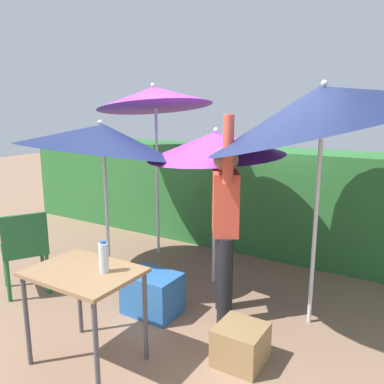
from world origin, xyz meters
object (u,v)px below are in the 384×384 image
cooler_box (152,293)px  person_vendor (225,221)px  chair_plastic (25,247)px  umbrella_navy (154,97)px  umbrella_yellow (102,139)px  crate_cardboard (241,344)px  bottle_water (104,257)px  umbrella_rainbow (215,144)px  folding_table (84,282)px  umbrella_orange (323,108)px

cooler_box → person_vendor: bearing=27.1°
chair_plastic → cooler_box: (1.38, 0.36, -0.31)m
umbrella_navy → umbrella_yellow: bearing=-88.0°
umbrella_navy → crate_cardboard: 3.15m
bottle_water → person_vendor: bearing=69.5°
crate_cardboard → umbrella_rainbow: bearing=126.7°
person_vendor → umbrella_navy: bearing=146.3°
umbrella_rainbow → chair_plastic: (-1.54, -1.28, -1.04)m
folding_table → bottle_water: (0.15, 0.06, 0.21)m
person_vendor → cooler_box: bearing=-152.9°
person_vendor → cooler_box: 1.00m
cooler_box → crate_cardboard: bearing=-13.5°
umbrella_orange → bottle_water: umbrella_orange is taller
crate_cardboard → umbrella_orange: bearing=70.2°
umbrella_orange → chair_plastic: size_ratio=2.69×
bottle_water → folding_table: bearing=-160.1°
umbrella_navy → cooler_box: 2.46m
umbrella_orange → umbrella_yellow: size_ratio=1.24×
umbrella_rainbow → umbrella_yellow: umbrella_yellow is taller
person_vendor → chair_plastic: size_ratio=2.11×
person_vendor → folding_table: person_vendor is taller
person_vendor → folding_table: bearing=-116.1°
chair_plastic → cooler_box: chair_plastic is taller
umbrella_orange → cooler_box: 2.26m
umbrella_rainbow → bottle_water: (0.02, -1.72, -0.67)m
umbrella_rainbow → folding_table: size_ratio=2.18×
umbrella_rainbow → umbrella_navy: size_ratio=0.75×
umbrella_rainbow → umbrella_navy: 1.27m
umbrella_navy → bottle_water: umbrella_navy is taller
umbrella_yellow → folding_table: size_ratio=2.42×
umbrella_rainbow → chair_plastic: 2.25m
umbrella_navy → person_vendor: bearing=-33.7°
person_vendor → chair_plastic: 2.13m
umbrella_navy → umbrella_rainbow: bearing=-20.5°
umbrella_rainbow → folding_table: (-0.13, -1.78, -0.88)m
umbrella_rainbow → bottle_water: bearing=-89.3°
umbrella_yellow → person_vendor: (1.50, -0.04, -0.66)m
crate_cardboard → person_vendor: bearing=128.0°
bottle_water → umbrella_rainbow: bearing=90.7°
umbrella_navy → crate_cardboard: (1.97, -1.58, -1.89)m
umbrella_orange → folding_table: size_ratio=2.99×
umbrella_navy → folding_table: (0.96, -2.19, -1.38)m
chair_plastic → folding_table: bearing=-19.6°
umbrella_rainbow → umbrella_yellow: size_ratio=0.90×
umbrella_yellow → person_vendor: umbrella_yellow is taller
umbrella_orange → person_vendor: bearing=-160.0°
crate_cardboard → folding_table: bearing=-148.8°
umbrella_rainbow → person_vendor: 0.97m
umbrella_navy → cooler_box: bearing=-55.1°
umbrella_yellow → chair_plastic: 1.38m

